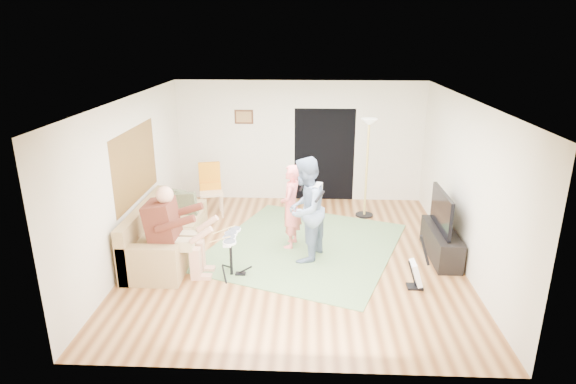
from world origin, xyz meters
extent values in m
plane|color=brown|center=(0.00, 0.00, 0.00)|extent=(6.00, 6.00, 0.00)
plane|color=white|center=(0.00, 0.00, 2.70)|extent=(6.00, 6.00, 0.00)
plane|color=brown|center=(-2.74, 0.20, 1.55)|extent=(0.00, 2.05, 2.05)
plane|color=black|center=(0.55, 2.99, 1.05)|extent=(2.10, 0.00, 2.10)
cube|color=#3F2314|center=(-1.25, 2.99, 1.90)|extent=(0.42, 0.03, 0.32)
cube|color=#567648|center=(0.15, 0.38, 0.01)|extent=(4.04, 4.23, 0.02)
cube|color=#9C7D4E|center=(-2.20, -0.10, 0.23)|extent=(0.91, 1.83, 0.45)
cube|color=#9C7D4E|center=(-2.59, -0.10, 0.46)|extent=(0.17, 2.26, 0.91)
cube|color=#9C7D4E|center=(-2.20, 0.92, 0.32)|extent=(0.91, 0.22, 0.65)
cube|color=#9C7D4E|center=(-2.20, -1.12, 0.32)|extent=(0.91, 0.22, 0.65)
cube|color=#572418|center=(-2.05, -0.75, 0.89)|extent=(0.41, 0.54, 0.68)
sphere|color=tan|center=(-1.98, -0.75, 1.34)|extent=(0.27, 0.27, 0.27)
cylinder|color=black|center=(-1.00, -0.75, 0.34)|extent=(0.05, 0.05, 0.64)
cube|color=white|center=(-1.00, -0.75, 0.65)|extent=(0.12, 0.64, 0.04)
imported|color=#FD706E|center=(-0.10, 0.39, 0.76)|extent=(0.46, 0.61, 1.52)
imported|color=slate|center=(0.16, -0.10, 0.89)|extent=(0.94, 1.05, 1.79)
cube|color=black|center=(1.85, -1.02, 0.02)|extent=(0.24, 0.19, 0.03)
cube|color=white|center=(1.85, -1.02, 0.25)|extent=(0.18, 0.28, 0.37)
cylinder|color=black|center=(1.95, -1.02, 0.62)|extent=(0.19, 0.04, 0.48)
cylinder|color=black|center=(1.39, 1.97, 0.02)|extent=(0.37, 0.37, 0.03)
cylinder|color=tan|center=(1.39, 1.97, 1.00)|extent=(0.05, 0.05, 1.95)
cone|color=white|center=(1.39, 1.97, 1.99)|extent=(0.32, 0.32, 0.13)
cube|color=#D9B68D|center=(-1.82, 1.84, 0.50)|extent=(0.58, 0.58, 0.04)
cube|color=orange|center=(-1.82, 2.06, 0.87)|extent=(0.45, 0.21, 0.47)
cube|color=black|center=(2.50, 0.08, 0.25)|extent=(0.40, 1.40, 0.50)
cube|color=black|center=(2.45, 0.08, 0.85)|extent=(0.06, 1.16, 0.65)
camera|label=1|loc=(0.22, -7.57, 3.72)|focal=30.00mm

